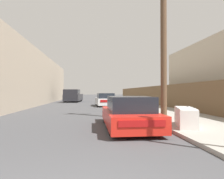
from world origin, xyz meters
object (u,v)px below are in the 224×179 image
at_px(parked_sports_car_red, 128,114).
at_px(utility_pole, 164,24).
at_px(car_parked_mid, 105,100).
at_px(pickup_truck, 73,96).
at_px(discarded_fridge, 185,117).

xyz_separation_m(parked_sports_car_red, utility_pole, (2.10, 1.64, 4.30)).
bearing_deg(car_parked_mid, pickup_truck, 112.14).
distance_m(parked_sports_car_red, utility_pole, 5.06).
bearing_deg(utility_pole, car_parked_mid, 100.94).
relative_size(discarded_fridge, utility_pole, 0.21).
bearing_deg(pickup_truck, utility_pole, 111.92).
distance_m(discarded_fridge, car_parked_mid, 13.53).
height_order(discarded_fridge, utility_pole, utility_pole).
xyz_separation_m(parked_sports_car_red, pickup_truck, (-4.14, 21.56, 0.33)).
bearing_deg(discarded_fridge, parked_sports_car_red, -177.46).
distance_m(discarded_fridge, utility_pole, 4.92).
distance_m(discarded_fridge, parked_sports_car_red, 2.22).
bearing_deg(car_parked_mid, utility_pole, -81.91).
distance_m(pickup_truck, utility_pole, 21.26).
xyz_separation_m(pickup_truck, utility_pole, (6.25, -19.92, 3.98)).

